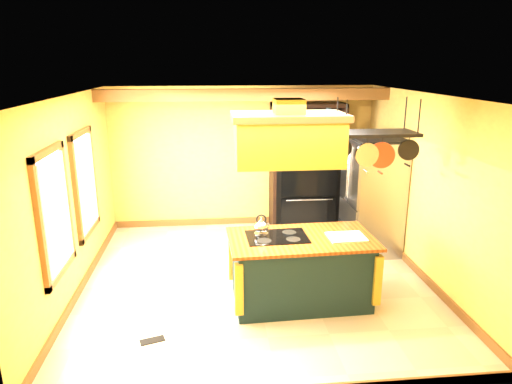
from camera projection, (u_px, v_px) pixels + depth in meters
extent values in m
plane|color=beige|center=(255.00, 280.00, 6.78)|extent=(5.00, 5.00, 0.00)
plane|color=white|center=(255.00, 95.00, 6.04)|extent=(5.00, 5.00, 0.00)
cube|color=#E3B753|center=(243.00, 157.00, 8.80)|extent=(5.00, 0.02, 2.70)
cube|color=#E3B753|center=(283.00, 271.00, 4.02)|extent=(5.00, 0.02, 2.70)
cube|color=#E3B753|center=(72.00, 198.00, 6.17)|extent=(0.02, 5.00, 2.70)
cube|color=#E3B753|center=(426.00, 188.00, 6.65)|extent=(0.02, 5.00, 2.70)
cube|color=brown|center=(245.00, 95.00, 7.69)|extent=(5.00, 0.15, 0.20)
cube|color=brown|center=(54.00, 213.00, 5.39)|extent=(0.06, 1.06, 1.56)
cube|color=white|center=(57.00, 213.00, 5.39)|extent=(0.02, 0.85, 1.34)
cube|color=brown|center=(85.00, 183.00, 6.73)|extent=(0.06, 1.06, 1.56)
cube|color=white|center=(87.00, 183.00, 6.73)|extent=(0.02, 0.85, 1.34)
cube|color=#13252C|center=(300.00, 271.00, 6.07)|extent=(1.78, 1.01, 0.88)
cube|color=brown|center=(301.00, 239.00, 5.95)|extent=(1.93, 1.12, 0.04)
cube|color=black|center=(277.00, 237.00, 5.95)|extent=(0.81, 0.58, 0.01)
ellipsoid|color=silver|center=(261.00, 227.00, 6.02)|extent=(0.20, 0.20, 0.16)
cube|color=white|center=(346.00, 237.00, 5.93)|extent=(0.49, 0.39, 0.02)
cube|color=gold|center=(288.00, 142.00, 5.58)|extent=(1.30, 0.70, 0.55)
cube|color=brown|center=(289.00, 117.00, 5.49)|extent=(1.38, 0.78, 0.08)
cube|color=gold|center=(289.00, 109.00, 5.47)|extent=(0.35, 0.35, 0.25)
cube|color=black|center=(376.00, 133.00, 5.66)|extent=(1.00, 0.50, 0.04)
cylinder|color=black|center=(346.00, 118.00, 5.36)|extent=(0.02, 0.02, 0.43)
cylinder|color=black|center=(405.00, 114.00, 5.83)|extent=(0.02, 0.02, 0.43)
cylinder|color=black|center=(341.00, 148.00, 5.77)|extent=(0.26, 0.03, 0.26)
cylinder|color=silver|center=(367.00, 155.00, 5.62)|extent=(0.30, 0.03, 0.30)
cylinder|color=#B03F2C|center=(381.00, 155.00, 5.85)|extent=(0.34, 0.03, 0.34)
cylinder|color=black|center=(409.00, 150.00, 5.66)|extent=(0.26, 0.03, 0.26)
cube|color=#93969B|center=(373.00, 196.00, 7.66)|extent=(0.80, 0.98, 1.91)
cube|color=#93969B|center=(355.00, 176.00, 7.27)|extent=(0.03, 0.47, 1.03)
cube|color=#93969B|center=(346.00, 169.00, 7.73)|extent=(0.03, 0.47, 1.03)
cube|color=#93969B|center=(347.00, 226.00, 7.76)|extent=(0.03, 0.94, 0.80)
cube|color=black|center=(369.00, 247.00, 7.91)|extent=(0.76, 0.93, 0.06)
cube|color=black|center=(304.00, 164.00, 8.91)|extent=(1.35, 0.06, 2.40)
cube|color=black|center=(273.00, 168.00, 8.60)|extent=(0.06, 0.57, 2.40)
cube|color=black|center=(340.00, 166.00, 8.73)|extent=(0.06, 0.57, 2.40)
cube|color=black|center=(307.00, 159.00, 8.62)|extent=(1.35, 0.57, 0.05)
cube|color=black|center=(306.00, 191.00, 8.83)|extent=(1.23, 0.47, 1.29)
cube|color=black|center=(310.00, 182.00, 8.43)|extent=(1.06, 0.04, 0.57)
cube|color=black|center=(309.00, 211.00, 8.59)|extent=(1.06, 0.04, 0.52)
cube|color=black|center=(307.00, 145.00, 8.55)|extent=(1.23, 0.51, 0.02)
cube|color=black|center=(308.00, 130.00, 8.47)|extent=(1.23, 0.51, 0.02)
cube|color=black|center=(308.00, 116.00, 8.40)|extent=(1.23, 0.51, 0.03)
cylinder|color=white|center=(290.00, 143.00, 8.46)|extent=(0.22, 0.22, 0.07)
cylinder|color=teal|center=(328.00, 125.00, 8.43)|extent=(0.10, 0.10, 0.17)
cube|color=black|center=(152.00, 340.00, 5.30)|extent=(0.30, 0.20, 0.01)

